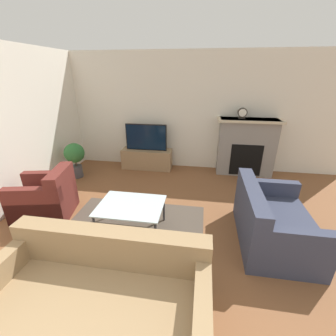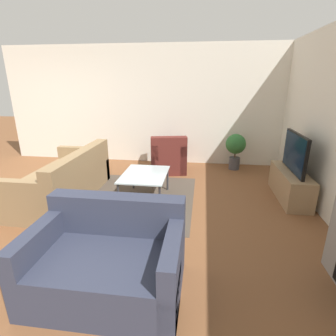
# 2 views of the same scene
# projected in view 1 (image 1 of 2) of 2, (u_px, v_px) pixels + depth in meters

# --- Properties ---
(wall_back) EXTENTS (7.97, 0.06, 2.70)m
(wall_back) POSITION_uv_depth(u_px,v_px,m) (175.00, 113.00, 5.36)
(wall_back) COLOR silver
(wall_back) RESTS_ON ground_plane
(area_rug) EXTENTS (2.15, 1.92, 0.00)m
(area_rug) POSITION_uv_depth(u_px,v_px,m) (129.00, 236.00, 3.31)
(area_rug) COLOR #4C4238
(area_rug) RESTS_ON ground_plane
(fireplace) EXTENTS (1.37, 0.48, 1.29)m
(fireplace) POSITION_uv_depth(u_px,v_px,m) (246.00, 146.00, 5.16)
(fireplace) COLOR gray
(fireplace) RESTS_ON ground_plane
(tv_stand) EXTENTS (1.22, 0.40, 0.48)m
(tv_stand) POSITION_uv_depth(u_px,v_px,m) (147.00, 159.00, 5.61)
(tv_stand) COLOR #997A56
(tv_stand) RESTS_ON ground_plane
(tv) EXTENTS (0.99, 0.06, 0.63)m
(tv) POSITION_uv_depth(u_px,v_px,m) (146.00, 137.00, 5.39)
(tv) COLOR black
(tv) RESTS_ON tv_stand
(couch_sectional) EXTENTS (2.00, 1.00, 0.82)m
(couch_sectional) POSITION_uv_depth(u_px,v_px,m) (99.00, 302.00, 2.07)
(couch_sectional) COLOR #8C704C
(couch_sectional) RESTS_ON ground_plane
(couch_loveseat) EXTENTS (0.93, 1.37, 0.82)m
(couch_loveseat) POSITION_uv_depth(u_px,v_px,m) (271.00, 223.00, 3.14)
(couch_loveseat) COLOR #33384C
(couch_loveseat) RESTS_ON ground_plane
(armchair_by_window) EXTENTS (0.99, 0.90, 0.82)m
(armchair_by_window) POSITION_uv_depth(u_px,v_px,m) (46.00, 199.00, 3.72)
(armchair_by_window) COLOR #5B231E
(armchair_by_window) RESTS_ON ground_plane
(coffee_table) EXTENTS (0.95, 0.72, 0.45)m
(coffee_table) POSITION_uv_depth(u_px,v_px,m) (131.00, 207.00, 3.29)
(coffee_table) COLOR #333338
(coffee_table) RESTS_ON ground_plane
(potted_plant) EXTENTS (0.44, 0.44, 0.80)m
(potted_plant) POSITION_uv_depth(u_px,v_px,m) (75.00, 156.00, 5.02)
(potted_plant) COLOR #47474C
(potted_plant) RESTS_ON ground_plane
(mantel_clock) EXTENTS (0.20, 0.07, 0.23)m
(mantel_clock) POSITION_uv_depth(u_px,v_px,m) (242.00, 113.00, 4.89)
(mantel_clock) COLOR #28231E
(mantel_clock) RESTS_ON fireplace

